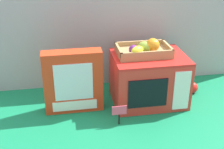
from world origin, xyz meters
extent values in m
plane|color=#147A4C|center=(0.00, 0.00, 0.00)|extent=(1.70, 1.70, 0.00)
cube|color=#A0A3A8|center=(0.00, 0.29, 0.34)|extent=(1.61, 0.03, 0.68)
cube|color=red|center=(0.14, 0.03, 0.12)|extent=(0.38, 0.29, 0.25)
cube|color=red|center=(0.14, 0.03, 0.26)|extent=(0.38, 0.29, 0.01)
cube|color=black|center=(0.10, -0.12, 0.12)|extent=(0.20, 0.01, 0.15)
cube|color=white|center=(0.27, -0.12, 0.12)|extent=(0.08, 0.01, 0.21)
cube|color=#A37F51|center=(0.11, 0.05, 0.27)|extent=(0.27, 0.17, 0.02)
cube|color=#A37F51|center=(0.11, -0.03, 0.30)|extent=(0.27, 0.01, 0.02)
cube|color=#A37F51|center=(0.11, 0.13, 0.30)|extent=(0.27, 0.01, 0.02)
cube|color=#A37F51|center=(-0.02, 0.05, 0.30)|extent=(0.01, 0.17, 0.02)
cube|color=#A37F51|center=(0.24, 0.05, 0.30)|extent=(0.01, 0.17, 0.02)
ellipsoid|color=yellow|center=(0.07, -0.01, 0.31)|extent=(0.09, 0.08, 0.05)
ellipsoid|color=#9EC647|center=(0.12, 0.04, 0.31)|extent=(0.10, 0.09, 0.05)
sphere|color=orange|center=(0.15, 0.03, 0.32)|extent=(0.07, 0.07, 0.07)
sphere|color=#72287F|center=(0.05, 0.01, 0.31)|extent=(0.05, 0.05, 0.05)
cube|color=red|center=(-0.26, 0.01, 0.16)|extent=(0.29, 0.08, 0.32)
cube|color=silver|center=(-0.26, -0.04, 0.18)|extent=(0.19, 0.00, 0.19)
cube|color=white|center=(-0.26, -0.04, 0.04)|extent=(0.22, 0.00, 0.05)
cylinder|color=black|center=(-0.05, -0.17, 0.03)|extent=(0.01, 0.01, 0.06)
cube|color=#F44C6B|center=(-0.05, -0.17, 0.08)|extent=(0.07, 0.00, 0.05)
sphere|color=red|center=(0.42, 0.07, 0.03)|extent=(0.06, 0.06, 0.06)
camera|label=1|loc=(-0.29, -1.36, 0.84)|focal=48.64mm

